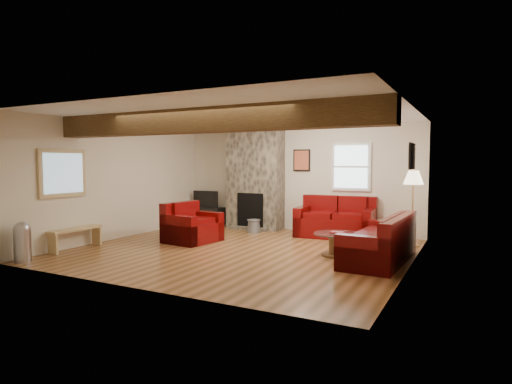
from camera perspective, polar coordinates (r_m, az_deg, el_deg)
room at (r=7.95m, az=-2.04°, el=1.09°), size 8.00×8.00×8.00m
oak_beam at (r=6.91m, az=-7.23°, el=9.42°), size 6.00×0.36×0.38m
chimney_breast at (r=10.62m, az=-0.15°, el=1.66°), size 1.40×0.67×2.50m
back_window at (r=9.96m, az=12.55°, el=3.31°), size 0.90×0.08×1.10m
hatch_window at (r=8.74m, az=-24.36°, el=2.31°), size 0.08×1.00×0.90m
ceiling_dome at (r=8.41m, az=6.43°, el=9.34°), size 0.40×0.40×0.18m
artwork_back at (r=10.33m, az=6.10°, el=4.23°), size 0.42×0.06×0.52m
artwork_right at (r=7.28m, az=20.02°, el=4.52°), size 0.06×0.55×0.42m
sofa_three at (r=7.44m, az=16.06°, el=-5.95°), size 0.94×2.05×0.78m
loveseat at (r=9.63m, az=10.55°, el=-3.28°), size 1.74×1.07×0.89m
armchair_red at (r=8.98m, az=-8.48°, el=-4.02°), size 1.00×1.11×0.82m
coffee_table at (r=7.74m, az=10.76°, el=-6.89°), size 0.82×0.82×0.43m
tv_cabinet at (r=11.47m, az=-6.51°, el=-3.15°), size 0.93×0.37×0.46m
television at (r=11.42m, az=-6.53°, el=-0.91°), size 0.75×0.10×0.43m
floor_lamp at (r=8.90m, az=20.25°, el=1.30°), size 0.38×0.38×1.49m
pine_bench at (r=8.84m, az=-22.89°, el=-5.76°), size 0.25×1.08×0.41m
pedal_bin at (r=8.11m, az=-28.71°, el=-5.83°), size 0.28×0.28×0.68m
coal_bucket at (r=10.09m, az=-0.29°, el=-4.53°), size 0.33×0.33×0.31m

